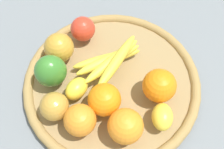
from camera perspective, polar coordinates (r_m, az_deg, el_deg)
The scene contains 13 objects.
ground_plane at distance 0.73m, azimuth 0.00°, elevation -2.27°, with size 2.40×2.40×0.00m, color slate.
basket at distance 0.71m, azimuth 0.00°, elevation -1.58°, with size 0.46×0.46×0.04m.
lemon_1 at distance 0.66m, azimuth -7.55°, elevation -3.00°, with size 0.06×0.05×0.05m, color yellow.
orange_0 at distance 0.65m, azimuth 10.04°, elevation -2.35°, with size 0.08×0.08×0.08m, color orange.
bell_pepper at distance 0.67m, azimuth -12.90°, elevation 0.70°, with size 0.08×0.07×0.09m, color #387C2B.
banana_bunch at distance 0.69m, azimuth -0.24°, elevation 3.07°, with size 0.13×0.19×0.06m.
apple_0 at distance 0.64m, azimuth -12.13°, elevation -6.66°, with size 0.07×0.07×0.07m, color #BD8B35.
orange_3 at distance 0.62m, azimuth -1.62°, elevation -5.38°, with size 0.08×0.08×0.08m, color orange.
lemon_0 at distance 0.63m, azimuth 10.64°, elevation -8.82°, with size 0.07×0.05×0.05m, color yellow.
orange_2 at distance 0.60m, azimuth 2.89°, elevation -10.91°, with size 0.08×0.08×0.08m, color orange.
apple_1 at distance 0.71m, azimuth -11.18°, elevation 5.65°, with size 0.08×0.08×0.08m, color #C18C2E.
orange_1 at distance 0.61m, azimuth -6.82°, elevation -9.61°, with size 0.07×0.07×0.07m, color orange.
apple_2 at distance 0.75m, azimuth -5.90°, elevation 9.73°, with size 0.07×0.07×0.07m, color red.
Camera 1 is at (0.30, -0.18, 0.64)m, focal length 43.00 mm.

